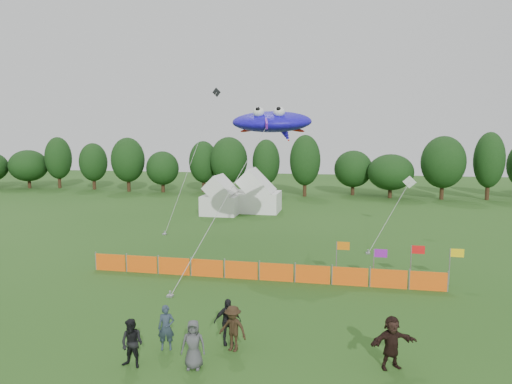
% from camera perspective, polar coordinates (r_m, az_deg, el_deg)
% --- Properties ---
extents(ground, '(160.00, 160.00, 0.00)m').
position_cam_1_polar(ground, '(18.66, -3.81, -18.38)').
color(ground, '#234C16').
rests_on(ground, ground).
extents(treeline, '(104.57, 8.78, 8.36)m').
position_cam_1_polar(treeline, '(61.37, 8.64, 3.39)').
color(treeline, '#382314').
rests_on(treeline, ground).
extents(tent_left, '(3.67, 3.67, 3.24)m').
position_cam_1_polar(tent_left, '(46.72, -4.40, -0.82)').
color(tent_left, white).
rests_on(tent_left, ground).
extents(tent_right, '(4.92, 3.94, 3.47)m').
position_cam_1_polar(tent_right, '(48.21, 0.08, -0.41)').
color(tent_right, white).
rests_on(tent_right, ground).
extents(barrier_fence, '(19.90, 0.06, 1.00)m').
position_cam_1_polar(barrier_fence, '(25.80, 0.32, -9.87)').
color(barrier_fence, '#F95B0D').
rests_on(barrier_fence, ground).
extents(flag_row, '(6.73, 0.62, 2.21)m').
position_cam_1_polar(flag_row, '(26.18, 16.97, -7.89)').
color(flag_row, gray).
rests_on(flag_row, ground).
extents(spectator_a, '(0.71, 0.57, 1.70)m').
position_cam_1_polar(spectator_a, '(18.15, -11.16, -16.30)').
color(spectator_a, '#273441').
rests_on(spectator_a, ground).
extents(spectator_b, '(0.90, 0.74, 1.72)m').
position_cam_1_polar(spectator_b, '(17.17, -15.25, -17.80)').
color(spectator_b, black).
rests_on(spectator_b, ground).
extents(spectator_c, '(1.26, 0.93, 1.74)m').
position_cam_1_polar(spectator_c, '(17.76, -2.91, -16.66)').
color(spectator_c, black).
rests_on(spectator_c, ground).
extents(spectator_d, '(1.14, 0.84, 1.80)m').
position_cam_1_polar(spectator_d, '(18.26, -3.58, -15.85)').
color(spectator_d, black).
rests_on(spectator_d, ground).
extents(spectator_e, '(0.91, 0.66, 1.72)m').
position_cam_1_polar(spectator_e, '(16.70, -7.84, -18.35)').
color(spectator_e, '#434447').
rests_on(spectator_e, ground).
extents(spectator_f, '(1.80, 1.22, 1.86)m').
position_cam_1_polar(spectator_f, '(17.18, 16.59, -17.57)').
color(spectator_f, black).
rests_on(spectator_f, ground).
extents(stingray_kite, '(6.36, 17.06, 9.91)m').
position_cam_1_polar(stingray_kite, '(31.28, 2.15, 8.71)').
color(stingray_kite, '#1F10E9').
rests_on(stingray_kite, ground).
extents(small_kite_white, '(4.30, 8.70, 4.72)m').
position_cam_1_polar(small_kite_white, '(37.56, 17.33, -1.16)').
color(small_kite_white, white).
rests_on(small_kite_white, ground).
extents(small_kite_dark, '(2.75, 8.42, 12.55)m').
position_cam_1_polar(small_kite_dark, '(41.27, -7.34, 5.89)').
color(small_kite_dark, black).
rests_on(small_kite_dark, ground).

